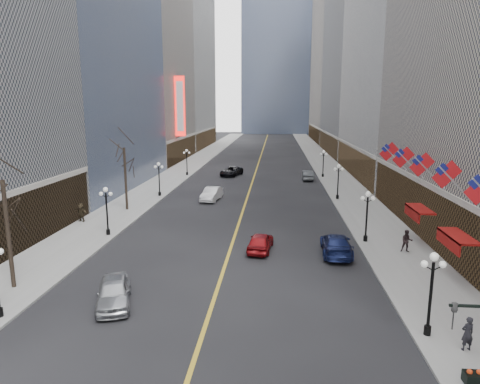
% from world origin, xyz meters
% --- Properties ---
extents(sidewalk_east, '(6.00, 230.00, 0.15)m').
position_xyz_m(sidewalk_east, '(14.00, 70.00, 0.07)').
color(sidewalk_east, gray).
rests_on(sidewalk_east, ground).
extents(sidewalk_west, '(6.00, 230.00, 0.15)m').
position_xyz_m(sidewalk_west, '(-14.00, 70.00, 0.07)').
color(sidewalk_west, gray).
rests_on(sidewalk_west, ground).
extents(lane_line, '(0.25, 200.00, 0.02)m').
position_xyz_m(lane_line, '(0.00, 80.00, 0.01)').
color(lane_line, gold).
rests_on(lane_line, ground).
extents(bldg_east_c, '(26.60, 40.60, 48.80)m').
position_xyz_m(bldg_east_c, '(29.88, 106.00, 24.18)').
color(bldg_east_c, gray).
rests_on(bldg_east_c, ground).
extents(bldg_east_d, '(26.60, 46.60, 62.80)m').
position_xyz_m(bldg_east_d, '(29.90, 149.00, 31.17)').
color(bldg_east_d, '#ABA08E').
rests_on(bldg_east_d, ground).
extents(bldg_west_c, '(26.60, 30.60, 50.80)m').
position_xyz_m(bldg_west_c, '(-29.88, 87.00, 25.19)').
color(bldg_west_c, '#ABA08E').
rests_on(bldg_west_c, ground).
extents(bldg_west_d, '(26.60, 38.60, 72.80)m').
position_xyz_m(bldg_west_d, '(-29.92, 121.00, 36.17)').
color(bldg_west_d, silver).
rests_on(bldg_west_d, ground).
extents(streetlamp_east_0, '(1.26, 0.44, 4.52)m').
position_xyz_m(streetlamp_east_0, '(11.80, 14.00, 2.90)').
color(streetlamp_east_0, black).
rests_on(streetlamp_east_0, sidewalk_east).
extents(streetlamp_east_1, '(1.26, 0.44, 4.52)m').
position_xyz_m(streetlamp_east_1, '(11.80, 30.00, 2.90)').
color(streetlamp_east_1, black).
rests_on(streetlamp_east_1, sidewalk_east).
extents(streetlamp_east_2, '(1.26, 0.44, 4.52)m').
position_xyz_m(streetlamp_east_2, '(11.80, 48.00, 2.90)').
color(streetlamp_east_2, black).
rests_on(streetlamp_east_2, sidewalk_east).
extents(streetlamp_east_3, '(1.26, 0.44, 4.52)m').
position_xyz_m(streetlamp_east_3, '(11.80, 66.00, 2.90)').
color(streetlamp_east_3, black).
rests_on(streetlamp_east_3, sidewalk_east).
extents(streetlamp_west_1, '(1.26, 0.44, 4.52)m').
position_xyz_m(streetlamp_west_1, '(-11.80, 30.00, 2.90)').
color(streetlamp_west_1, black).
rests_on(streetlamp_west_1, sidewalk_west).
extents(streetlamp_west_2, '(1.26, 0.44, 4.52)m').
position_xyz_m(streetlamp_west_2, '(-11.80, 48.00, 2.90)').
color(streetlamp_west_2, black).
rests_on(streetlamp_west_2, sidewalk_west).
extents(streetlamp_west_3, '(1.26, 0.44, 4.52)m').
position_xyz_m(streetlamp_west_3, '(-11.80, 66.00, 2.90)').
color(streetlamp_west_3, black).
rests_on(streetlamp_west_3, sidewalk_west).
extents(flag_2, '(2.87, 0.12, 2.87)m').
position_xyz_m(flag_2, '(15.31, 22.00, 7.29)').
color(flag_2, '#B2B2B7').
rests_on(flag_2, ground).
extents(flag_3, '(2.87, 0.12, 2.87)m').
position_xyz_m(flag_3, '(15.31, 27.00, 7.29)').
color(flag_3, '#B2B2B7').
rests_on(flag_3, ground).
extents(flag_4, '(2.87, 0.12, 2.87)m').
position_xyz_m(flag_4, '(15.31, 32.00, 7.29)').
color(flag_4, '#B2B2B7').
rests_on(flag_4, ground).
extents(flag_5, '(2.87, 0.12, 2.87)m').
position_xyz_m(flag_5, '(15.31, 37.00, 7.29)').
color(flag_5, '#B2B2B7').
rests_on(flag_5, ground).
extents(awning_b, '(1.40, 4.00, 0.93)m').
position_xyz_m(awning_b, '(16.11, 22.00, 3.08)').
color(awning_b, maroon).
rests_on(awning_b, ground).
extents(awning_c, '(1.40, 4.00, 0.93)m').
position_xyz_m(awning_c, '(16.11, 30.00, 3.08)').
color(awning_c, maroon).
rests_on(awning_c, ground).
extents(theatre_marquee, '(2.00, 0.55, 12.00)m').
position_xyz_m(theatre_marquee, '(-15.88, 80.00, 12.00)').
color(theatre_marquee, red).
rests_on(theatre_marquee, ground).
extents(tree_west_near, '(3.60, 3.60, 7.92)m').
position_xyz_m(tree_west_near, '(-13.50, 18.00, 6.24)').
color(tree_west_near, '#2D231C').
rests_on(tree_west_near, sidewalk_west).
extents(tree_west_far, '(3.60, 3.60, 7.92)m').
position_xyz_m(tree_west_far, '(-13.50, 40.00, 6.24)').
color(tree_west_far, '#2D231C').
rests_on(tree_west_far, sidewalk_west).
extents(car_nb_near, '(3.39, 5.26, 1.66)m').
position_xyz_m(car_nb_near, '(-5.97, 16.27, 0.83)').
color(car_nb_near, '#A5A8AD').
rests_on(car_nb_near, ground).
extents(car_nb_mid, '(2.44, 5.30, 1.69)m').
position_xyz_m(car_nb_mid, '(-4.47, 46.33, 0.84)').
color(car_nb_mid, silver).
rests_on(car_nb_mid, ground).
extents(car_nb_far, '(4.17, 6.28, 1.60)m').
position_xyz_m(car_nb_far, '(-4.03, 66.61, 0.80)').
color(car_nb_far, black).
rests_on(car_nb_far, ground).
extents(car_sb_near, '(2.57, 5.87, 1.68)m').
position_xyz_m(car_sb_near, '(8.78, 26.70, 0.84)').
color(car_sb_near, '#141D4E').
rests_on(car_sb_near, ground).
extents(car_sb_mid, '(2.34, 4.75, 1.56)m').
position_xyz_m(car_sb_mid, '(2.56, 27.08, 0.78)').
color(car_sb_mid, maroon).
rests_on(car_sb_mid, ground).
extents(car_sb_far, '(1.69, 4.82, 1.59)m').
position_xyz_m(car_sb_far, '(9.00, 63.30, 0.79)').
color(car_sb_far, '#4B4F53').
rests_on(car_sb_far, ground).
extents(ped_ne_corner, '(0.73, 0.60, 1.76)m').
position_xyz_m(ped_ne_corner, '(13.20, 12.68, 1.03)').
color(ped_ne_corner, black).
rests_on(ped_ne_corner, sidewalk_east).
extents(ped_east_walk, '(0.97, 0.62, 1.87)m').
position_xyz_m(ped_east_walk, '(14.57, 27.35, 1.08)').
color(ped_east_walk, black).
rests_on(ped_east_walk, sidewalk_east).
extents(ped_west_far, '(1.88, 1.12, 1.96)m').
position_xyz_m(ped_west_far, '(-16.40, 34.35, 1.13)').
color(ped_west_far, '#2F271A').
rests_on(ped_west_far, sidewalk_west).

